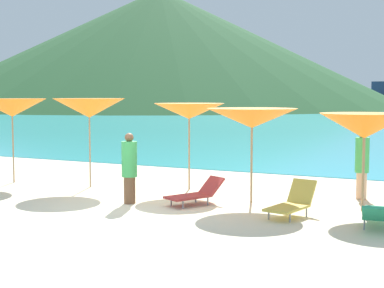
{
  "coord_description": "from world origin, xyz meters",
  "views": [
    {
      "loc": [
        6.99,
        -10.81,
        2.53
      ],
      "look_at": [
        0.17,
        2.83,
        1.2
      ],
      "focal_mm": 53.78,
      "sensor_mm": 36.0,
      "label": 1
    }
  ],
  "objects_px": {
    "umbrella_4": "(364,126)",
    "beachgoer_1": "(362,162)",
    "umbrella_0": "(12,108)",
    "beachgoer_0": "(129,167)",
    "lounge_chair_0": "(196,193)",
    "lounge_chair_3": "(378,213)",
    "umbrella_2": "(189,111)",
    "lounge_chair_1": "(292,202)",
    "umbrella_3": "(252,118)",
    "umbrella_1": "(89,108)"
  },
  "relations": [
    {
      "from": "umbrella_3",
      "to": "lounge_chair_0",
      "type": "distance_m",
      "value": 2.16
    },
    {
      "from": "umbrella_1",
      "to": "beachgoer_1",
      "type": "xyz_separation_m",
      "value": [
        6.95,
        1.45,
        -1.26
      ]
    },
    {
      "from": "umbrella_0",
      "to": "beachgoer_0",
      "type": "xyz_separation_m",
      "value": [
        4.71,
        -1.21,
        -1.28
      ]
    },
    {
      "from": "lounge_chair_0",
      "to": "lounge_chair_3",
      "type": "distance_m",
      "value": 4.14
    },
    {
      "from": "beachgoer_0",
      "to": "umbrella_1",
      "type": "bearing_deg",
      "value": -56.13
    },
    {
      "from": "beachgoer_0",
      "to": "lounge_chair_3",
      "type": "bearing_deg",
      "value": 158.29
    },
    {
      "from": "beachgoer_1",
      "to": "umbrella_4",
      "type": "bearing_deg",
      "value": 157.51
    },
    {
      "from": "umbrella_2",
      "to": "lounge_chair_3",
      "type": "height_order",
      "value": "umbrella_2"
    },
    {
      "from": "umbrella_1",
      "to": "beachgoer_0",
      "type": "relative_size",
      "value": 1.47
    },
    {
      "from": "umbrella_0",
      "to": "umbrella_2",
      "type": "height_order",
      "value": "umbrella_0"
    },
    {
      "from": "umbrella_0",
      "to": "beachgoer_0",
      "type": "distance_m",
      "value": 5.03
    },
    {
      "from": "lounge_chair_3",
      "to": "beachgoer_1",
      "type": "relative_size",
      "value": 1.03
    },
    {
      "from": "beachgoer_0",
      "to": "umbrella_2",
      "type": "bearing_deg",
      "value": -120.11
    },
    {
      "from": "umbrella_3",
      "to": "lounge_chair_1",
      "type": "distance_m",
      "value": 2.38
    },
    {
      "from": "umbrella_0",
      "to": "beachgoer_1",
      "type": "relative_size",
      "value": 1.42
    },
    {
      "from": "lounge_chair_3",
      "to": "umbrella_0",
      "type": "bearing_deg",
      "value": -13.47
    },
    {
      "from": "lounge_chair_0",
      "to": "lounge_chair_3",
      "type": "relative_size",
      "value": 0.86
    },
    {
      "from": "umbrella_3",
      "to": "lounge_chair_0",
      "type": "xyz_separation_m",
      "value": [
        -1.05,
        -0.8,
        -1.71
      ]
    },
    {
      "from": "lounge_chair_1",
      "to": "lounge_chair_3",
      "type": "relative_size",
      "value": 0.83
    },
    {
      "from": "umbrella_1",
      "to": "umbrella_3",
      "type": "height_order",
      "value": "umbrella_1"
    },
    {
      "from": "lounge_chair_1",
      "to": "beachgoer_0",
      "type": "height_order",
      "value": "beachgoer_0"
    },
    {
      "from": "umbrella_0",
      "to": "beachgoer_1",
      "type": "distance_m",
      "value": 9.65
    },
    {
      "from": "umbrella_1",
      "to": "beachgoer_1",
      "type": "relative_size",
      "value": 1.43
    },
    {
      "from": "lounge_chair_0",
      "to": "umbrella_2",
      "type": "bearing_deg",
      "value": 147.42
    },
    {
      "from": "umbrella_1",
      "to": "umbrella_3",
      "type": "distance_m",
      "value": 4.73
    },
    {
      "from": "lounge_chair_3",
      "to": "umbrella_4",
      "type": "bearing_deg",
      "value": -77.18
    },
    {
      "from": "umbrella_4",
      "to": "beachgoer_1",
      "type": "height_order",
      "value": "umbrella_4"
    },
    {
      "from": "umbrella_4",
      "to": "lounge_chair_3",
      "type": "distance_m",
      "value": 2.26
    },
    {
      "from": "umbrella_1",
      "to": "beachgoer_0",
      "type": "bearing_deg",
      "value": -34.2
    },
    {
      "from": "lounge_chair_1",
      "to": "lounge_chair_3",
      "type": "xyz_separation_m",
      "value": [
        1.75,
        -0.28,
        -0.01
      ]
    },
    {
      "from": "umbrella_4",
      "to": "lounge_chair_0",
      "type": "xyz_separation_m",
      "value": [
        -3.55,
        -0.98,
        -1.58
      ]
    },
    {
      "from": "umbrella_3",
      "to": "beachgoer_0",
      "type": "distance_m",
      "value": 3.04
    },
    {
      "from": "umbrella_0",
      "to": "lounge_chair_3",
      "type": "relative_size",
      "value": 1.38
    },
    {
      "from": "umbrella_4",
      "to": "beachgoer_1",
      "type": "bearing_deg",
      "value": 101.15
    },
    {
      "from": "umbrella_4",
      "to": "lounge_chair_1",
      "type": "height_order",
      "value": "umbrella_4"
    },
    {
      "from": "lounge_chair_3",
      "to": "beachgoer_0",
      "type": "height_order",
      "value": "beachgoer_0"
    },
    {
      "from": "umbrella_2",
      "to": "umbrella_3",
      "type": "xyz_separation_m",
      "value": [
        2.13,
        -1.01,
        -0.11
      ]
    },
    {
      "from": "lounge_chair_1",
      "to": "umbrella_4",
      "type": "bearing_deg",
      "value": 57.0
    },
    {
      "from": "umbrella_3",
      "to": "lounge_chair_0",
      "type": "height_order",
      "value": "umbrella_3"
    },
    {
      "from": "lounge_chair_3",
      "to": "beachgoer_1",
      "type": "distance_m",
      "value": 3.13
    },
    {
      "from": "umbrella_0",
      "to": "umbrella_4",
      "type": "height_order",
      "value": "umbrella_0"
    },
    {
      "from": "beachgoer_0",
      "to": "umbrella_0",
      "type": "bearing_deg",
      "value": -36.38
    },
    {
      "from": "beachgoer_0",
      "to": "umbrella_3",
      "type": "bearing_deg",
      "value": -172.92
    },
    {
      "from": "umbrella_3",
      "to": "lounge_chair_3",
      "type": "relative_size",
      "value": 1.35
    },
    {
      "from": "umbrella_0",
      "to": "beachgoer_0",
      "type": "bearing_deg",
      "value": -14.45
    },
    {
      "from": "umbrella_0",
      "to": "lounge_chair_0",
      "type": "bearing_deg",
      "value": -5.94
    },
    {
      "from": "lounge_chair_1",
      "to": "beachgoer_1",
      "type": "height_order",
      "value": "beachgoer_1"
    },
    {
      "from": "beachgoer_0",
      "to": "beachgoer_1",
      "type": "height_order",
      "value": "beachgoer_1"
    },
    {
      "from": "umbrella_4",
      "to": "lounge_chair_3",
      "type": "height_order",
      "value": "umbrella_4"
    },
    {
      "from": "umbrella_4",
      "to": "lounge_chair_1",
      "type": "relative_size",
      "value": 1.47
    }
  ]
}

